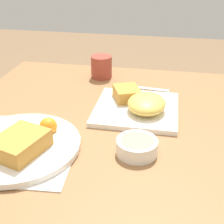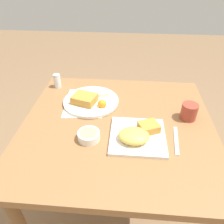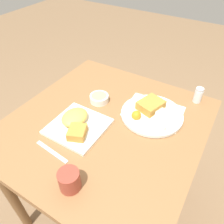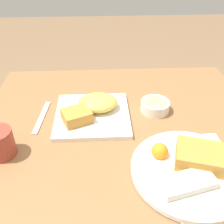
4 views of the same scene
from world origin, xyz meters
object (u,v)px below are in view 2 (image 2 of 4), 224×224
at_px(butter_knife, 176,140).
at_px(coffee_mug, 189,112).
at_px(plate_square_near, 138,135).
at_px(plate_oval_far, 91,100).
at_px(salt_shaker, 57,82).
at_px(sauce_ramekin, 89,136).

bearing_deg(butter_knife, coffee_mug, -20.22).
relative_size(butter_knife, coffee_mug, 2.19).
relative_size(plate_square_near, plate_oval_far, 0.81).
bearing_deg(plate_square_near, butter_knife, 0.49).
distance_m(salt_shaker, coffee_mug, 0.75).
bearing_deg(sauce_ramekin, butter_knife, 3.10).
xyz_separation_m(plate_oval_far, salt_shaker, (-0.22, 0.15, 0.02)).
bearing_deg(coffee_mug, plate_square_near, -146.11).
bearing_deg(plate_oval_far, coffee_mug, -10.50).
distance_m(plate_oval_far, salt_shaker, 0.27).
distance_m(sauce_ramekin, salt_shaker, 0.50).
bearing_deg(sauce_ramekin, coffee_mug, 21.99).
relative_size(plate_square_near, coffee_mug, 2.98).
bearing_deg(plate_oval_far, butter_knife, -31.61).
height_order(sauce_ramekin, salt_shaker, salt_shaker).
bearing_deg(salt_shaker, butter_knife, -32.83).
distance_m(plate_square_near, sauce_ramekin, 0.21).
relative_size(sauce_ramekin, coffee_mug, 1.20).
xyz_separation_m(plate_oval_far, coffee_mug, (0.48, -0.09, 0.02)).
height_order(plate_square_near, sauce_ramekin, plate_square_near).
relative_size(salt_shaker, butter_knife, 0.47).
distance_m(plate_oval_far, coffee_mug, 0.49).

